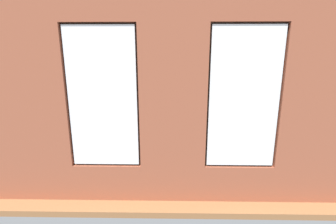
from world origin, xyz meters
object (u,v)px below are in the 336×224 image
Objects in this scene: potted_plant_by_left_couch at (242,123)px; potted_plant_corner_far_left at (328,139)px; media_console at (55,139)px; candle_jar at (163,131)px; remote_silver at (142,133)px; potted_plant_between_couches at (219,156)px; potted_plant_corner_near_left at (257,110)px; cup_ceramic at (174,129)px; potted_plant_mid_room_small at (210,126)px; table_plant_small at (152,126)px; couch_left at (272,134)px; papasan_chair at (152,115)px; potted_plant_beside_window_right at (56,154)px; couch_by_window at (151,162)px; potted_plant_near_tv at (55,142)px; tv_flatscreen at (52,116)px; remote_black at (159,132)px; coffee_table at (159,134)px.

potted_plant_by_left_couch is 0.26× the size of potted_plant_corner_far_left.
media_console is at bearing -14.44° from potted_plant_corner_far_left.
candle_jar is 0.68× the size of remote_silver.
potted_plant_between_couches is 0.58× the size of potted_plant_corner_near_left.
cup_ceramic is 0.09× the size of media_console.
potted_plant_corner_far_left is at bearing 152.07° from candle_jar.
potted_plant_mid_room_small is at bearing -147.85° from candle_jar.
table_plant_small is 3.15m from potted_plant_by_left_couch.
couch_left is at bearing 159.38° from potted_plant_mid_room_small.
papasan_chair is at bearing -64.71° from cup_ceramic.
potted_plant_corner_near_left is (-2.79, -1.56, 0.18)m from cup_ceramic.
potted_plant_beside_window_right is at bearing 40.14° from candle_jar.
potted_plant_near_tv is (2.06, -0.44, 0.24)m from couch_by_window.
potted_plant_corner_near_left is at bearing -161.45° from tv_flatscreen.
couch_by_window is 10.11× the size of remote_silver.
potted_plant_corner_far_left reaches higher than potted_plant_by_left_couch.
potted_plant_mid_room_small is (-1.78, 0.91, -0.09)m from papasan_chair.
potted_plant_mid_room_small is (-1.47, -0.73, -0.05)m from remote_black.
coffee_table is 1.67m from papasan_chair.
potted_plant_corner_far_left is 1.71× the size of potted_plant_beside_window_right.
media_console is at bearing 5.43° from coffee_table.
potted_plant_between_couches is (-1.26, 1.61, 0.10)m from coffee_table.
potted_plant_corner_near_left is (-3.23, -3.37, 0.30)m from couch_by_window.
table_plant_small is 1.77m from potted_plant_mid_room_small.
media_console reaches higher than candle_jar.
remote_silver is 0.30× the size of potted_plant_mid_room_small.
potted_plant_corner_near_left is at bearing -154.51° from table_plant_small.
couch_left is 1.48× the size of potted_plant_corner_near_left.
tv_flatscreen is (2.48, 0.36, 0.35)m from table_plant_small.
cup_ceramic is 0.06× the size of potted_plant_corner_far_left.
cup_ceramic is at bearing -135.67° from candle_jar.
cup_ceramic is (-0.45, -1.81, 0.12)m from couch_by_window.
table_plant_small reaches higher than candle_jar.
couch_by_window is 1.54m from candle_jar.
couch_by_window reaches higher than potted_plant_by_left_couch.
candle_jar is at bearing 129.75° from coffee_table.
coffee_table is 1.16× the size of potted_plant_corner_near_left.
coffee_table is 15.59× the size of cup_ceramic.
potted_plant_between_couches is at bearing 160.91° from media_console.
potted_plant_corner_near_left is (-3.36, -1.60, 0.09)m from table_plant_small.
remote_silver is at bearing 17.23° from remote_black.
cup_ceramic is at bearing 29.23° from potted_plant_corner_near_left.
table_plant_small is (0.58, 0.04, 0.09)m from cup_ceramic.
table_plant_small is 0.20× the size of potted_plant_corner_near_left.
couch_by_window is 3.01× the size of potted_plant_mid_room_small.
potted_plant_beside_window_right is (2.22, 1.91, 0.09)m from cup_ceramic.
remote_silver is 2.24m from media_console.
cup_ceramic is at bearing -151.43° from potted_plant_near_tv.
potted_plant_beside_window_right reaches higher than remote_black.
media_console reaches higher than cup_ceramic.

